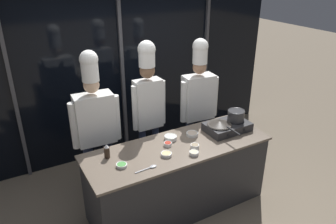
% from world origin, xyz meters
% --- Properties ---
extents(ground_plane, '(24.00, 24.00, 0.00)m').
position_xyz_m(ground_plane, '(0.00, 0.00, 0.00)').
color(ground_plane, '#7F705B').
extents(window_wall_back, '(5.56, 0.09, 2.70)m').
position_xyz_m(window_wall_back, '(0.00, 1.74, 1.35)').
color(window_wall_back, black).
rests_on(window_wall_back, ground_plane).
extents(demo_counter, '(2.29, 0.80, 0.91)m').
position_xyz_m(demo_counter, '(0.00, 0.00, 0.45)').
color(demo_counter, '#2D2D30').
rests_on(demo_counter, ground_plane).
extents(portable_stove, '(0.58, 0.38, 0.12)m').
position_xyz_m(portable_stove, '(0.76, 0.03, 0.96)').
color(portable_stove, '#28282B').
rests_on(portable_stove, demo_counter).
extents(frying_pan, '(0.32, 0.55, 0.05)m').
position_xyz_m(frying_pan, '(0.63, 0.03, 1.05)').
color(frying_pan, '#38332D').
rests_on(frying_pan, portable_stove).
extents(stock_pot, '(0.25, 0.22, 0.14)m').
position_xyz_m(stock_pot, '(0.90, 0.03, 1.10)').
color(stock_pot, '#333335').
rests_on(stock_pot, portable_stove).
extents(squeeze_bottle_soy, '(0.07, 0.07, 0.17)m').
position_xyz_m(squeeze_bottle_soy, '(-0.83, 0.18, 0.99)').
color(squeeze_bottle_soy, '#332319').
rests_on(squeeze_bottle_soy, demo_counter).
extents(prep_bowl_ginger, '(0.13, 0.13, 0.04)m').
position_xyz_m(prep_bowl_ginger, '(-0.23, -0.12, 0.93)').
color(prep_bowl_ginger, white).
rests_on(prep_bowl_ginger, demo_counter).
extents(prep_bowl_bean_sprouts, '(0.16, 0.16, 0.05)m').
position_xyz_m(prep_bowl_bean_sprouts, '(-0.00, 0.18, 0.94)').
color(prep_bowl_bean_sprouts, white).
rests_on(prep_bowl_bean_sprouts, demo_counter).
extents(prep_bowl_noodles, '(0.11, 0.11, 0.04)m').
position_xyz_m(prep_bowl_noodles, '(0.06, -0.26, 0.93)').
color(prep_bowl_noodles, white).
rests_on(prep_bowl_noodles, demo_counter).
extents(prep_bowl_scallions, '(0.12, 0.12, 0.03)m').
position_xyz_m(prep_bowl_scallions, '(-0.75, -0.07, 0.93)').
color(prep_bowl_scallions, white).
rests_on(prep_bowl_scallions, demo_counter).
extents(prep_bowl_mushrooms, '(0.10, 0.10, 0.05)m').
position_xyz_m(prep_bowl_mushrooms, '(0.15, -0.13, 0.93)').
color(prep_bowl_mushrooms, white).
rests_on(prep_bowl_mushrooms, demo_counter).
extents(prep_bowl_chicken, '(0.15, 0.15, 0.04)m').
position_xyz_m(prep_bowl_chicken, '(0.29, 0.14, 0.93)').
color(prep_bowl_chicken, white).
rests_on(prep_bowl_chicken, demo_counter).
extents(prep_bowl_chili_flakes, '(0.10, 0.10, 0.04)m').
position_xyz_m(prep_bowl_chili_flakes, '(-0.10, 0.07, 0.93)').
color(prep_bowl_chili_flakes, white).
rests_on(prep_bowl_chili_flakes, demo_counter).
extents(serving_spoon_slotted, '(0.26, 0.06, 0.02)m').
position_xyz_m(serving_spoon_slotted, '(-0.50, -0.25, 0.91)').
color(serving_spoon_slotted, '#B2B5BA').
rests_on(serving_spoon_slotted, demo_counter).
extents(chef_head, '(0.63, 0.27, 2.01)m').
position_xyz_m(chef_head, '(-0.77, 0.75, 1.13)').
color(chef_head, '#2D3856').
rests_on(chef_head, ground_plane).
extents(chef_sous, '(0.49, 0.23, 2.04)m').
position_xyz_m(chef_sous, '(-0.02, 0.75, 1.25)').
color(chef_sous, '#2D3856').
rests_on(chef_sous, ground_plane).
extents(chef_line, '(0.60, 0.27, 1.99)m').
position_xyz_m(chef_line, '(0.76, 0.70, 1.14)').
color(chef_line, '#2D3856').
rests_on(chef_line, ground_plane).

